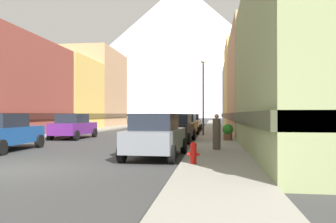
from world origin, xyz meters
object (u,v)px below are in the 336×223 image
at_px(car_right_2, 185,125).
at_px(potted_plant_1, 228,132).
at_px(car_right_3, 192,122).
at_px(car_right_0, 156,135).
at_px(car_left_1, 74,126).
at_px(pedestrian_0, 217,133).
at_px(fire_hydrant_near, 193,152).
at_px(car_driving_0, 164,120).
at_px(car_right_1, 177,128).
at_px(streetlamp_right, 203,85).
at_px(car_left_0, 3,132).

distance_m(car_right_2, potted_plant_1, 6.90).
bearing_deg(car_right_3, car_right_0, -90.01).
bearing_deg(car_left_1, pedestrian_0, -35.92).
bearing_deg(car_right_2, fire_hydrant_near, -84.20).
bearing_deg(pedestrian_0, car_driving_0, 102.11).
bearing_deg(fire_hydrant_near, car_right_1, 99.22).
height_order(car_right_3, streetlamp_right, streetlamp_right).
height_order(fire_hydrant_near, streetlamp_right, streetlamp_right).
xyz_separation_m(car_right_0, pedestrian_0, (2.45, 2.08, -0.00)).
bearing_deg(streetlamp_right, car_right_0, -97.23).
xyz_separation_m(car_right_1, potted_plant_1, (3.20, -0.05, -0.22)).
height_order(car_right_0, pedestrian_0, car_right_0).
relative_size(car_left_0, car_right_1, 1.00).
relative_size(car_right_1, car_right_3, 1.01).
relative_size(fire_hydrant_near, pedestrian_0, 0.43).
xyz_separation_m(car_right_0, car_right_1, (0.00, 7.75, 0.00)).
bearing_deg(car_right_2, car_left_1, -149.70).
bearing_deg(streetlamp_right, potted_plant_1, -70.02).
relative_size(car_left_0, car_left_1, 1.01).
relative_size(car_right_1, streetlamp_right, 0.76).
height_order(car_left_1, car_right_0, same).
bearing_deg(car_left_0, car_right_3, 70.45).
height_order(car_right_0, streetlamp_right, streetlamp_right).
distance_m(car_left_0, pedestrian_0, 10.07).
distance_m(car_right_0, potted_plant_1, 8.33).
distance_m(car_driving_0, streetlamp_right, 27.51).
bearing_deg(car_left_0, pedestrian_0, 4.00).
bearing_deg(car_driving_0, car_right_2, -77.74).
bearing_deg(potted_plant_1, car_left_0, -149.67).
xyz_separation_m(car_driving_0, fire_hydrant_near, (7.05, -41.08, -0.37)).
xyz_separation_m(car_left_1, streetlamp_right, (9.15, 2.87, 3.09)).
bearing_deg(car_left_0, car_right_2, 58.55).
bearing_deg(car_right_3, car_left_1, -119.53).
relative_size(car_left_1, car_driving_0, 1.00).
bearing_deg(car_right_0, car_right_2, 89.98).
distance_m(potted_plant_1, pedestrian_0, 5.67).
bearing_deg(fire_hydrant_near, potted_plant_1, 81.27).
distance_m(car_left_0, car_left_1, 7.98).
distance_m(pedestrian_0, streetlamp_right, 10.65).
height_order(car_right_3, car_driving_0, same).
height_order(car_left_0, car_driving_0, same).
xyz_separation_m(car_driving_0, streetlamp_right, (6.95, -26.44, 3.09)).
relative_size(car_left_1, pedestrian_0, 2.72).
distance_m(car_left_1, potted_plant_1, 10.93).
xyz_separation_m(car_left_1, car_driving_0, (2.20, 29.31, 0.00)).
relative_size(car_left_1, car_right_1, 0.99).
height_order(fire_hydrant_near, potted_plant_1, potted_plant_1).
distance_m(car_left_0, car_right_0, 7.72).
distance_m(car_right_0, streetlamp_right, 12.71).
xyz_separation_m(fire_hydrant_near, pedestrian_0, (0.80, 4.48, 0.37)).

